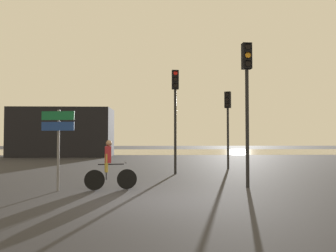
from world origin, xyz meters
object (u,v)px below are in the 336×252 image
direction_sign_post (58,135)px  traffic_light_far_right (228,115)px  distant_building (63,132)px  traffic_light_near_right (247,88)px  cyclist (109,165)px  traffic_light_center (175,102)px

direction_sign_post → traffic_light_far_right: bearing=-124.6°
distant_building → traffic_light_far_right: size_ratio=2.07×
traffic_light_near_right → cyclist: (-4.68, -0.29, -2.61)m
traffic_light_center → direction_sign_post: traffic_light_center is taller
traffic_light_center → traffic_light_far_right: bearing=-142.5°
traffic_light_near_right → traffic_light_far_right: bearing=-100.3°
traffic_light_far_right → cyclist: bearing=79.6°
traffic_light_far_right → traffic_light_near_right: bearing=110.9°
traffic_light_near_right → cyclist: 5.37m
cyclist → traffic_light_center: bearing=141.3°
direction_sign_post → traffic_light_center: bearing=-120.4°
traffic_light_center → cyclist: size_ratio=2.90×
traffic_light_center → direction_sign_post: (-4.03, -4.78, -1.58)m
traffic_light_near_right → cyclist: size_ratio=2.95×
distant_building → traffic_light_center: bearing=-57.5°
cyclist → direction_sign_post: bearing=-91.0°
traffic_light_far_right → traffic_light_center: bearing=66.8°
distant_building → cyclist: size_ratio=5.21×
direction_sign_post → cyclist: bearing=-161.0°
traffic_light_center → distant_building: bearing=-59.1°
distant_building → traffic_light_near_right: size_ratio=1.77×
traffic_light_center → traffic_light_far_right: 3.93m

